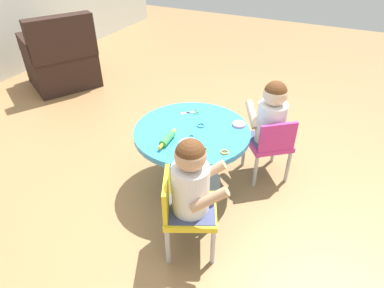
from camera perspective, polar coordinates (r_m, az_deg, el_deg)
ground_plane at (r=2.61m, az=-0.00°, el=-6.58°), size 10.00×10.00×0.00m
craft_table at (r=2.39m, az=-0.00°, el=-0.14°), size 0.81×0.81×0.48m
child_chair_left at (r=1.97m, az=-1.27°, el=-11.13°), size 0.40×0.40×0.54m
seated_child_left at (r=1.82m, az=-0.10°, el=-6.17°), size 0.39×0.43×0.51m
child_chair_right at (r=2.55m, az=13.12°, el=0.07°), size 0.42×0.42×0.54m
seated_child_right at (r=2.47m, az=13.44°, el=4.91°), size 0.44×0.42×0.51m
armchair_dark at (r=4.29m, az=-21.38°, el=13.18°), size 0.96×0.97×0.85m
rolling_pin at (r=2.18m, az=-4.25°, el=0.90°), size 0.23×0.06×0.05m
craft_scissors at (r=2.52m, az=0.06°, el=5.44°), size 0.13×0.13×0.01m
playdough_blob_0 at (r=2.17m, az=-0.62°, el=0.11°), size 0.13×0.13×0.01m
playdough_blob_1 at (r=2.38m, az=8.02°, el=3.34°), size 0.09×0.09×0.02m
cookie_cutter_0 at (r=2.11m, az=1.88°, el=-0.95°), size 0.06×0.06×0.01m
cookie_cutter_1 at (r=2.10m, az=5.57°, el=-1.38°), size 0.05×0.05×0.01m
cookie_cutter_2 at (r=2.36m, az=1.54°, el=3.21°), size 0.06×0.06×0.01m
cookie_cutter_3 at (r=2.23m, az=-0.18°, el=1.25°), size 0.05×0.05×0.01m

